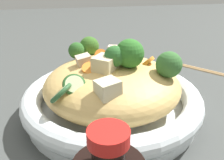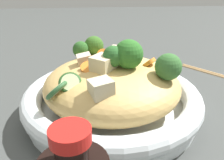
# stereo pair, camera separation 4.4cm
# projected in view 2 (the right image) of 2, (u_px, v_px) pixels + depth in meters

# --- Properties ---
(ground_plane) EXTENTS (3.00, 3.00, 0.00)m
(ground_plane) POSITION_uv_depth(u_px,v_px,m) (112.00, 112.00, 0.47)
(ground_plane) COLOR #3F4240
(serving_bowl) EXTENTS (0.34, 0.34, 0.05)m
(serving_bowl) POSITION_uv_depth(u_px,v_px,m) (112.00, 100.00, 0.46)
(serving_bowl) COLOR white
(serving_bowl) RESTS_ON ground_plane
(noodle_heap) EXTENTS (0.25, 0.25, 0.09)m
(noodle_heap) POSITION_uv_depth(u_px,v_px,m) (112.00, 84.00, 0.45)
(noodle_heap) COLOR tan
(noodle_heap) RESTS_ON serving_bowl
(broccoli_florets) EXTENTS (0.19, 0.19, 0.07)m
(broccoli_florets) POSITION_uv_depth(u_px,v_px,m) (122.00, 55.00, 0.43)
(broccoli_florets) COLOR #95B66D
(broccoli_florets) RESTS_ON serving_bowl
(carrot_coins) EXTENTS (0.14, 0.14, 0.03)m
(carrot_coins) POSITION_uv_depth(u_px,v_px,m) (121.00, 61.00, 0.45)
(carrot_coins) COLOR orange
(carrot_coins) RESTS_ON serving_bowl
(zucchini_slices) EXTENTS (0.13, 0.24, 0.05)m
(zucchini_slices) POSITION_uv_depth(u_px,v_px,m) (101.00, 74.00, 0.41)
(zucchini_slices) COLOR beige
(zucchini_slices) RESTS_ON serving_bowl
(chicken_chunks) EXTENTS (0.18, 0.10, 0.04)m
(chicken_chunks) POSITION_uv_depth(u_px,v_px,m) (104.00, 66.00, 0.41)
(chicken_chunks) COLOR beige
(chicken_chunks) RESTS_ON serving_bowl
(chopsticks_pair) EXTENTS (0.17, 0.15, 0.01)m
(chopsticks_pair) POSITION_uv_depth(u_px,v_px,m) (217.00, 74.00, 0.64)
(chopsticks_pair) COLOR tan
(chopsticks_pair) RESTS_ON ground_plane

